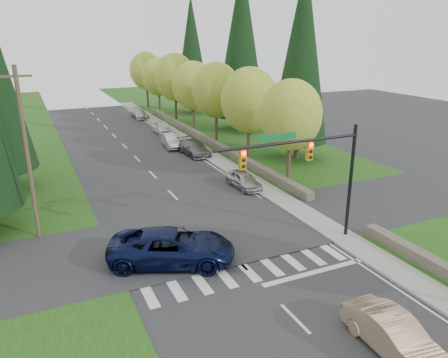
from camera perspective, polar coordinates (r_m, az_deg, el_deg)
ground at (r=20.43m, az=7.67°, el=-16.12°), size 120.00×120.00×0.00m
grass_east at (r=42.31m, az=8.27°, el=2.51°), size 14.00×110.00×0.06m
cross_street at (r=26.57m, az=-1.57°, el=-7.28°), size 120.00×8.00×0.10m
sidewalk_east at (r=41.16m, az=-0.42°, el=2.30°), size 1.80×80.00×0.13m
curb_east at (r=40.83m, az=-1.51°, el=2.16°), size 0.20×80.00×0.13m
stone_wall_north at (r=48.85m, az=-2.47°, el=5.23°), size 0.70×40.00×0.70m
traffic_signal at (r=23.96m, az=11.35°, el=2.22°), size 8.70×0.37×6.80m
utility_pole at (r=26.81m, az=-24.32°, el=3.00°), size 1.60×0.24×10.00m
decid_tree_0 at (r=34.13m, az=8.74°, el=8.24°), size 4.80×4.80×8.37m
decid_tree_1 at (r=40.09m, az=3.34°, el=10.22°), size 5.20×5.20×8.80m
decid_tree_2 at (r=46.24m, az=-1.02°, el=11.52°), size 5.00×5.00×8.82m
decid_tree_3 at (r=52.75m, az=-4.05°, el=12.06°), size 5.00×5.00×8.55m
decid_tree_4 at (r=59.30m, az=-6.44°, el=13.09°), size 5.40×5.40×9.18m
decid_tree_5 at (r=65.95m, az=-8.58°, el=13.07°), size 4.80×4.80×8.30m
decid_tree_6 at (r=72.66m, az=-10.13°, el=13.75°), size 5.20×5.20×8.86m
conifer_e_a at (r=41.30m, az=10.12°, el=15.79°), size 5.44×5.44×17.80m
conifer_e_b at (r=53.85m, az=2.28°, el=17.69°), size 6.12×6.12×19.80m
conifer_e_c at (r=66.31m, az=-4.25°, el=16.51°), size 5.10×5.10×16.80m
sedan_champagne at (r=18.60m, az=21.35°, el=-18.51°), size 1.63×4.52×1.48m
suv_navy at (r=23.29m, az=-6.81°, el=-8.83°), size 7.24×5.41×1.83m
parked_car_a at (r=34.19m, az=2.61°, el=-0.09°), size 1.69×3.95×1.33m
parked_car_b at (r=43.70m, az=-3.92°, el=4.11°), size 2.28×5.05×1.43m
parked_car_c at (r=46.88m, az=-6.87°, el=5.01°), size 1.91×4.47×1.43m
parked_car_d at (r=53.55m, az=-8.04°, el=6.68°), size 1.77×4.33×1.47m
parked_car_e at (r=64.05m, az=-10.96°, el=8.39°), size 1.88×4.57×1.32m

